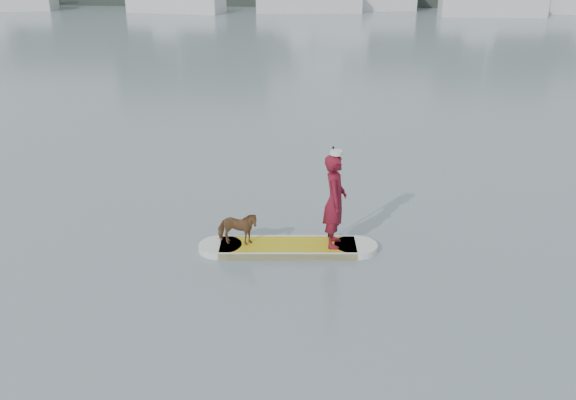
# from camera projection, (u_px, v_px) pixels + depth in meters

# --- Properties ---
(ground) EXTENTS (140.00, 140.00, 0.00)m
(ground) POSITION_uv_depth(u_px,v_px,m) (96.00, 348.00, 9.00)
(ground) COLOR slate
(ground) RESTS_ON ground
(paddleboard) EXTENTS (3.29, 0.96, 0.12)m
(paddleboard) POSITION_uv_depth(u_px,v_px,m) (288.00, 247.00, 11.82)
(paddleboard) COLOR gold
(paddleboard) RESTS_ON ground
(paddler) EXTENTS (0.44, 0.65, 1.73)m
(paddler) POSITION_uv_depth(u_px,v_px,m) (335.00, 201.00, 11.47)
(paddler) COLOR maroon
(paddler) RESTS_ON paddleboard
(white_cap) EXTENTS (0.22, 0.22, 0.07)m
(white_cap) POSITION_uv_depth(u_px,v_px,m) (336.00, 153.00, 11.13)
(white_cap) COLOR silver
(white_cap) RESTS_ON paddler
(dog) EXTENTS (0.77, 0.37, 0.64)m
(dog) POSITION_uv_depth(u_px,v_px,m) (237.00, 228.00, 11.68)
(dog) COLOR #53381C
(dog) RESTS_ON paddleboard
(paddle) EXTENTS (0.10, 0.30, 2.00)m
(paddle) POSITION_uv_depth(u_px,v_px,m) (331.00, 204.00, 11.83)
(paddle) COLOR black
(paddle) RESTS_ON ground
(sailboat_c) EXTENTS (7.95, 4.04, 10.90)m
(sailboat_c) POSITION_uv_depth(u_px,v_px,m) (175.00, 2.00, 50.95)
(sailboat_c) COLOR silver
(sailboat_c) RESTS_ON ground
(sailboat_d) EXTENTS (8.50, 3.23, 12.27)m
(sailboat_d) POSITION_uv_depth(u_px,v_px,m) (308.00, 1.00, 51.09)
(sailboat_d) COLOR silver
(sailboat_d) RESTS_ON ground
(sailboat_e) EXTENTS (7.74, 2.58, 11.19)m
(sailboat_e) POSITION_uv_depth(u_px,v_px,m) (491.00, 5.00, 48.37)
(sailboat_e) COLOR silver
(sailboat_e) RESTS_ON ground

